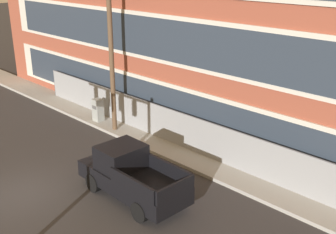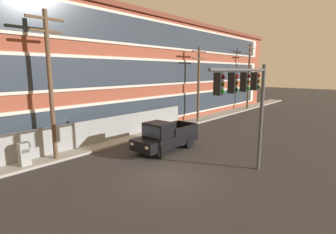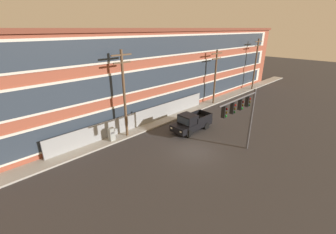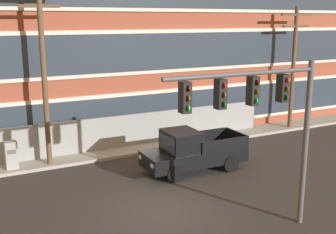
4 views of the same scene
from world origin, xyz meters
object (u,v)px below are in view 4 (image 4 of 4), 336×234
at_px(utility_pole_near_corner, 44,68).
at_px(utility_pole_midblock, 293,63).
at_px(electrical_cabinet, 11,157).
at_px(pickup_truck_black, 192,152).
at_px(traffic_signal_mast, 264,109).

bearing_deg(utility_pole_near_corner, utility_pole_midblock, 0.02).
bearing_deg(electrical_cabinet, utility_pole_near_corner, -4.89).
relative_size(pickup_truck_black, electrical_cabinet, 3.43).
relative_size(traffic_signal_mast, utility_pole_midblock, 0.74).
bearing_deg(utility_pole_near_corner, traffic_signal_mast, -64.97).
bearing_deg(pickup_truck_black, utility_pole_midblock, 21.20).
height_order(traffic_signal_mast, pickup_truck_black, traffic_signal_mast).
height_order(utility_pole_near_corner, electrical_cabinet, utility_pole_near_corner).
relative_size(utility_pole_near_corner, electrical_cabinet, 6.00).
xyz_separation_m(utility_pole_near_corner, utility_pole_midblock, (15.75, 0.00, -0.48)).
relative_size(pickup_truck_black, utility_pole_midblock, 0.64).
height_order(pickup_truck_black, utility_pole_near_corner, utility_pole_near_corner).
distance_m(utility_pole_near_corner, electrical_cabinet, 4.50).
height_order(traffic_signal_mast, utility_pole_near_corner, utility_pole_near_corner).
distance_m(traffic_signal_mast, pickup_truck_black, 7.29).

